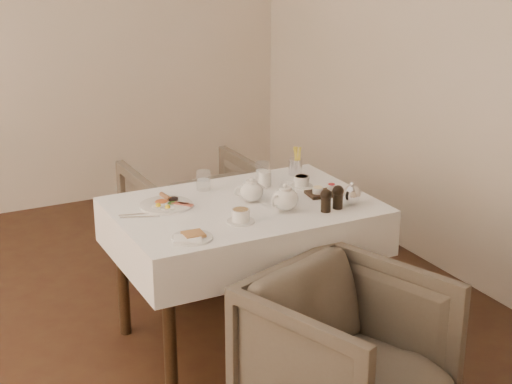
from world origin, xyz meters
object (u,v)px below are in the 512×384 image
object	(u,v)px
armchair_near	(347,354)
teapot_centre	(251,190)
table	(243,226)
breakfast_plate	(166,204)
armchair_far	(197,219)

from	to	relation	value
armchair_near	teapot_centre	world-z (taller)	teapot_centre
table	armchair_near	distance (m)	0.92
breakfast_plate	teapot_centre	world-z (taller)	teapot_centre
table	armchair_near	bearing A→B (deg)	-85.53
breakfast_plate	teapot_centre	bearing A→B (deg)	-0.85
table	teapot_centre	distance (m)	0.19
table	teapot_centre	world-z (taller)	teapot_centre
breakfast_plate	teapot_centre	size ratio (longest dim) A/B	1.61
table	armchair_far	size ratio (longest dim) A/B	1.64
armchair_far	armchair_near	bearing A→B (deg)	87.94
armchair_far	teapot_centre	distance (m)	0.98
breakfast_plate	teapot_centre	xyz separation A→B (m)	(0.40, -0.14, 0.06)
armchair_far	teapot_centre	xyz separation A→B (m)	(-0.06, -0.87, 0.46)
armchair_near	armchair_far	bearing A→B (deg)	69.08
armchair_near	teapot_centre	xyz separation A→B (m)	(-0.02, 0.88, 0.48)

